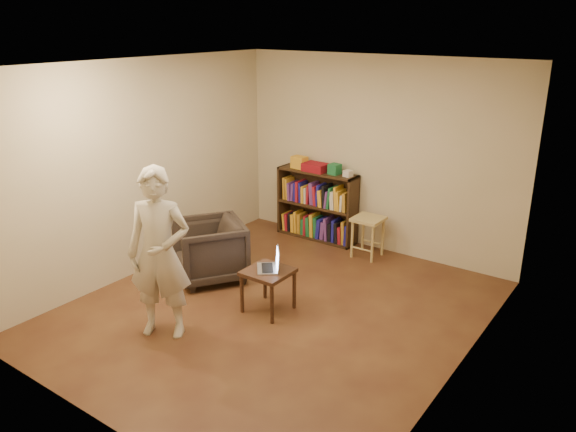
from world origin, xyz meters
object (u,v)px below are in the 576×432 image
Objects in this scene: stool at (368,225)px; person at (160,254)px; bookshelf at (317,209)px; laptop at (272,264)px; side_table at (268,277)px; armchair at (210,250)px.

stool is 0.32× the size of person.
bookshelf reaches higher than stool.
side_table is at bearing -63.51° from laptop.
side_table is (1.07, -0.23, 0.03)m from armchair.
bookshelf is 1.93m from armchair.
stool reaches higher than side_table.
bookshelf is 1.48× the size of armchair.
bookshelf is 0.93m from stool.
side_table is 1.22m from person.
side_table is 1.25× the size of laptop.
bookshelf is 0.69× the size of person.
laptop is at bearing -70.05° from bookshelf.
bookshelf is at bearing 109.13° from side_table.
stool is at bearing 47.52° from person.
side_table is (-0.18, -1.95, -0.04)m from stool.
armchair is at bearing -125.98° from stool.
bookshelf is at bearing 160.31° from laptop.
armchair is 0.47× the size of person.
bookshelf is 3.13× the size of laptop.
person is at bearing -69.88° from laptop.
stool is at bearing 84.85° from side_table.
bookshelf is at bearing 64.99° from person.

